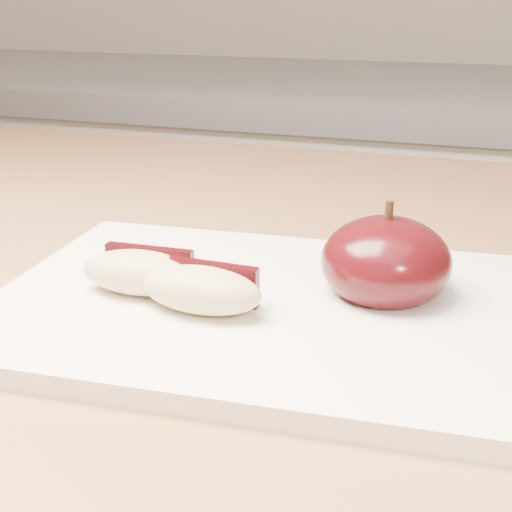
% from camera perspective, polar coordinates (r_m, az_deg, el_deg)
% --- Properties ---
extents(back_cabinet, '(2.40, 0.62, 0.94)m').
position_cam_1_polar(back_cabinet, '(1.33, 13.72, -7.13)').
color(back_cabinet, silver).
rests_on(back_cabinet, ground).
extents(cutting_board, '(0.31, 0.24, 0.01)m').
position_cam_1_polar(cutting_board, '(0.41, 0.00, -4.09)').
color(cutting_board, white).
rests_on(cutting_board, island_counter).
extents(apple_half, '(0.08, 0.08, 0.06)m').
position_cam_1_polar(apple_half, '(0.41, 10.34, -0.48)').
color(apple_half, black).
rests_on(apple_half, cutting_board).
extents(apple_wedge_a, '(0.07, 0.04, 0.02)m').
position_cam_1_polar(apple_wedge_a, '(0.41, -9.23, -1.24)').
color(apple_wedge_a, tan).
rests_on(apple_wedge_a, cutting_board).
extents(apple_wedge_b, '(0.07, 0.04, 0.02)m').
position_cam_1_polar(apple_wedge_b, '(0.38, -4.31, -2.64)').
color(apple_wedge_b, tan).
rests_on(apple_wedge_b, cutting_board).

